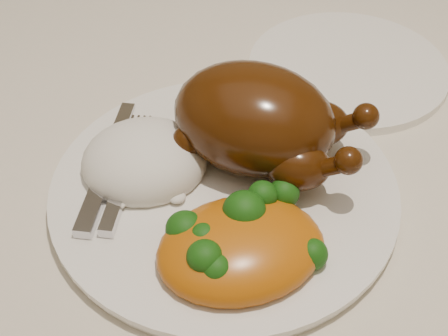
# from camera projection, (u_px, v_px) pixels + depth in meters

# --- Properties ---
(dining_table) EXTENTS (1.60, 0.90, 0.76)m
(dining_table) POSITION_uv_depth(u_px,v_px,m) (128.00, 164.00, 0.71)
(dining_table) COLOR brown
(dining_table) RESTS_ON floor
(tablecloth) EXTENTS (1.73, 1.03, 0.18)m
(tablecloth) POSITION_uv_depth(u_px,v_px,m) (120.00, 114.00, 0.66)
(tablecloth) COLOR beige
(tablecloth) RESTS_ON dining_table
(dinner_plate) EXTENTS (0.30, 0.30, 0.01)m
(dinner_plate) POSITION_uv_depth(u_px,v_px,m) (224.00, 190.00, 0.53)
(dinner_plate) COLOR white
(dinner_plate) RESTS_ON tablecloth
(side_plate) EXTENTS (0.24, 0.24, 0.01)m
(side_plate) POSITION_uv_depth(u_px,v_px,m) (348.00, 68.00, 0.66)
(side_plate) COLOR white
(side_plate) RESTS_ON tablecloth
(roast_chicken) EXTENTS (0.19, 0.14, 0.09)m
(roast_chicken) POSITION_uv_depth(u_px,v_px,m) (258.00, 120.00, 0.52)
(roast_chicken) COLOR #411F07
(roast_chicken) RESTS_ON dinner_plate
(rice_mound) EXTENTS (0.13, 0.12, 0.06)m
(rice_mound) POSITION_uv_depth(u_px,v_px,m) (145.00, 161.00, 0.53)
(rice_mound) COLOR white
(rice_mound) RESTS_ON dinner_plate
(mac_and_cheese) EXTENTS (0.16, 0.14, 0.05)m
(mac_and_cheese) POSITION_uv_depth(u_px,v_px,m) (245.00, 244.00, 0.47)
(mac_and_cheese) COLOR #B2500B
(mac_and_cheese) RESTS_ON dinner_plate
(cutlery) EXTENTS (0.04, 0.16, 0.01)m
(cutlery) POSITION_uv_depth(u_px,v_px,m) (111.00, 181.00, 0.52)
(cutlery) COLOR silver
(cutlery) RESTS_ON dinner_plate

